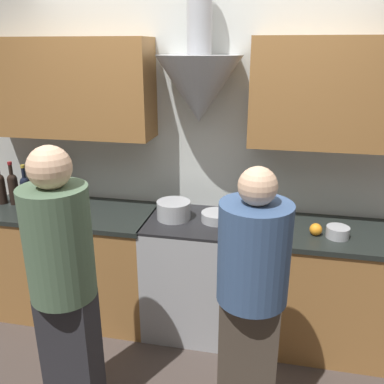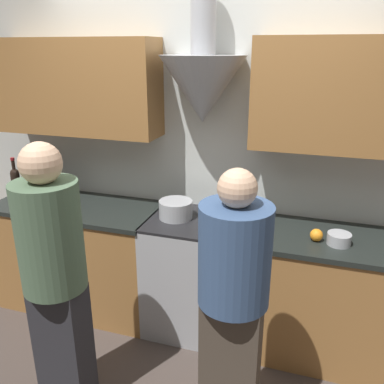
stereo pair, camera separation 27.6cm
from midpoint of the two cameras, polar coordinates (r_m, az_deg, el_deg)
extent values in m
plane|color=#423833|center=(3.16, 1.30, -21.59)|extent=(12.00, 12.00, 0.00)
cube|color=silver|center=(3.12, 4.98, 5.05)|extent=(8.40, 0.06, 2.60)
cone|color=#A8AAAF|center=(2.84, 4.38, 14.14)|extent=(0.59, 0.59, 0.45)
cylinder|color=#A8AAAF|center=(2.84, 4.65, 23.84)|extent=(0.17, 0.17, 0.52)
cube|color=#9E6B38|center=(3.24, -13.56, 14.13)|extent=(1.30, 0.32, 0.70)
cube|color=#9E6B38|center=(2.79, 22.28, 12.43)|extent=(1.02, 0.32, 0.70)
cube|color=#9E6B38|center=(3.51, -13.03, -8.93)|extent=(1.30, 0.60, 0.87)
cube|color=black|center=(3.32, -13.62, -2.07)|extent=(1.32, 0.62, 0.03)
cube|color=#9E6B38|center=(3.10, 19.12, -13.74)|extent=(1.02, 0.60, 0.87)
cube|color=black|center=(2.88, 20.11, -6.19)|extent=(1.04, 0.62, 0.03)
cube|color=#A8AAAF|center=(3.16, 3.12, -11.70)|extent=(0.70, 0.60, 0.88)
cube|color=black|center=(2.94, 1.59, -15.14)|extent=(0.49, 0.01, 0.40)
cube|color=black|center=(2.95, 3.28, -4.19)|extent=(0.70, 0.60, 0.02)
cube|color=#A8AAAF|center=(3.21, 4.49, -3.31)|extent=(0.70, 0.06, 0.10)
cylinder|color=black|center=(3.62, -21.47, 0.92)|extent=(0.07, 0.07, 0.21)
sphere|color=black|center=(3.59, -21.67, 2.48)|extent=(0.07, 0.07, 0.07)
cylinder|color=black|center=(3.57, -21.80, 3.42)|extent=(0.03, 0.03, 0.09)
cylinder|color=maroon|center=(3.56, -21.91, 4.29)|extent=(0.03, 0.03, 0.02)
cylinder|color=black|center=(3.56, -20.05, 0.86)|extent=(0.08, 0.08, 0.21)
sphere|color=black|center=(3.53, -20.25, 2.47)|extent=(0.07, 0.07, 0.07)
cylinder|color=black|center=(3.51, -20.37, 3.49)|extent=(0.03, 0.03, 0.10)
cylinder|color=maroon|center=(3.50, -20.49, 4.42)|extent=(0.03, 0.03, 0.02)
cylinder|color=black|center=(3.50, -18.63, 0.55)|extent=(0.08, 0.08, 0.19)
sphere|color=black|center=(3.47, -18.80, 2.06)|extent=(0.07, 0.07, 0.07)
cylinder|color=black|center=(3.45, -18.92, 3.08)|extent=(0.03, 0.03, 0.10)
cylinder|color=gold|center=(3.44, -19.03, 4.02)|extent=(0.03, 0.03, 0.02)
cylinder|color=black|center=(3.43, -17.59, 0.24)|extent=(0.08, 0.08, 0.19)
sphere|color=black|center=(3.40, -17.75, 1.71)|extent=(0.08, 0.08, 0.08)
cylinder|color=black|center=(3.39, -17.86, 2.75)|extent=(0.03, 0.03, 0.09)
cylinder|color=#234C33|center=(3.37, -17.96, 3.68)|extent=(0.03, 0.03, 0.02)
cylinder|color=black|center=(3.39, -16.19, 0.42)|extent=(0.08, 0.08, 0.22)
sphere|color=black|center=(3.36, -16.36, 2.17)|extent=(0.07, 0.07, 0.07)
cylinder|color=black|center=(3.34, -16.47, 3.21)|extent=(0.03, 0.03, 0.09)
cylinder|color=#234C33|center=(3.32, -16.56, 4.17)|extent=(0.03, 0.03, 0.02)
cylinder|color=#A8AAAF|center=(2.96, 0.37, -2.49)|extent=(0.25, 0.25, 0.13)
cylinder|color=#A8AAAF|center=(2.91, 6.35, -3.68)|extent=(0.22, 0.22, 0.07)
sphere|color=orange|center=(2.78, 19.83, -5.77)|extent=(0.08, 0.08, 0.08)
cylinder|color=#A8AAAF|center=(2.79, 22.66, -6.16)|extent=(0.15, 0.15, 0.07)
cube|color=#28282D|center=(2.66, -14.55, -20.17)|extent=(0.30, 0.19, 0.81)
cylinder|color=#4C664C|center=(2.28, -16.08, -6.13)|extent=(0.35, 0.35, 0.62)
sphere|color=#E0B28E|center=(2.14, -17.10, 3.83)|extent=(0.22, 0.22, 0.22)
cube|color=#473D33|center=(2.38, 9.00, -23.96)|extent=(0.30, 0.19, 0.90)
cylinder|color=#38517A|center=(1.96, 10.10, -8.86)|extent=(0.35, 0.35, 0.50)
sphere|color=#E0B28E|center=(1.83, 10.72, 0.46)|extent=(0.18, 0.18, 0.18)
camera|label=1|loc=(0.14, -87.14, 1.02)|focal=38.00mm
camera|label=2|loc=(0.14, 92.86, -1.02)|focal=38.00mm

